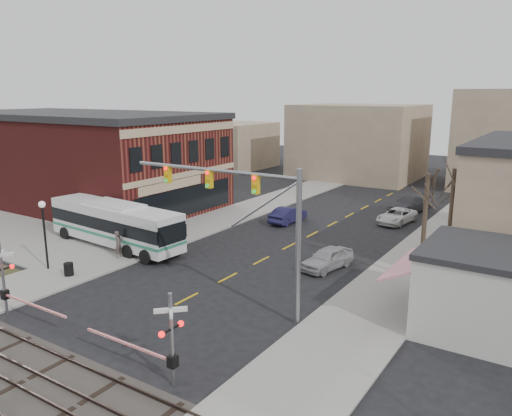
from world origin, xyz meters
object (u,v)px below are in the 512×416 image
(transit_bus, at_px, (115,223))
(car_a, at_px, (327,258))
(street_lamp, at_px, (44,221))
(car_d, at_px, (410,204))
(car_b, at_px, (288,215))
(rr_crossing_east, at_px, (164,339))
(car_c, at_px, (397,216))
(pedestrian_near, at_px, (119,244))
(trash_bin, at_px, (69,269))
(pedestrian_far, at_px, (112,234))
(traffic_signal_mast, at_px, (249,207))
(rr_crossing_west, at_px, (8,281))

(transit_bus, xyz_separation_m, car_a, (15.76, 4.29, -1.11))
(street_lamp, distance_m, car_d, 33.84)
(car_a, relative_size, car_b, 0.96)
(rr_crossing_east, height_order, car_c, rr_crossing_east)
(transit_bus, height_order, car_c, transit_bus)
(transit_bus, xyz_separation_m, pedestrian_near, (2.46, -1.91, -0.75))
(rr_crossing_east, xyz_separation_m, trash_bin, (-13.51, 5.55, -1.44))
(pedestrian_near, distance_m, pedestrian_far, 2.83)
(pedestrian_far, bearing_deg, rr_crossing_east, -93.59)
(car_b, distance_m, car_c, 9.84)
(transit_bus, height_order, car_a, transit_bus)
(car_c, height_order, pedestrian_near, pedestrian_near)
(street_lamp, height_order, car_d, street_lamp)
(car_c, bearing_deg, pedestrian_far, -121.99)
(car_b, bearing_deg, pedestrian_near, 74.34)
(rr_crossing_east, height_order, car_d, rr_crossing_east)
(car_c, distance_m, pedestrian_far, 24.86)
(traffic_signal_mast, height_order, car_d, traffic_signal_mast)
(trash_bin, bearing_deg, pedestrian_near, 91.08)
(trash_bin, distance_m, pedestrian_far, 6.29)
(rr_crossing_west, height_order, trash_bin, rr_crossing_west)
(rr_crossing_west, distance_m, car_d, 37.05)
(trash_bin, relative_size, car_a, 0.19)
(rr_crossing_east, bearing_deg, pedestrian_near, 144.17)
(rr_crossing_east, bearing_deg, car_b, 108.59)
(street_lamp, bearing_deg, traffic_signal_mast, 8.03)
(traffic_signal_mast, relative_size, pedestrian_near, 5.59)
(trash_bin, xyz_separation_m, pedestrian_near, (-0.08, 4.26, 0.55))
(street_lamp, relative_size, car_a, 1.08)
(car_c, relative_size, pedestrian_near, 2.49)
(rr_crossing_west, distance_m, car_b, 25.21)
(street_lamp, height_order, pedestrian_far, street_lamp)
(rr_crossing_west, distance_m, trash_bin, 5.96)
(pedestrian_near, bearing_deg, rr_crossing_west, 178.78)
(car_b, bearing_deg, car_c, -145.53)
(traffic_signal_mast, height_order, rr_crossing_east, traffic_signal_mast)
(trash_bin, distance_m, pedestrian_near, 4.30)
(pedestrian_near, xyz_separation_m, pedestrian_far, (-2.40, 1.50, -0.01))
(transit_bus, distance_m, pedestrian_near, 3.20)
(transit_bus, height_order, rr_crossing_east, rr_crossing_east)
(transit_bus, relative_size, pedestrian_far, 6.76)
(car_a, relative_size, car_c, 0.89)
(traffic_signal_mast, xyz_separation_m, trash_bin, (-12.49, -2.11, -5.25))
(trash_bin, relative_size, car_b, 0.18)
(transit_bus, relative_size, car_b, 2.89)
(rr_crossing_west, relative_size, car_b, 1.26)
(transit_bus, xyz_separation_m, traffic_signal_mast, (15.03, -4.06, 3.94))
(transit_bus, distance_m, pedestrian_far, 0.87)
(transit_bus, distance_m, car_d, 28.60)
(transit_bus, height_order, car_d, transit_bus)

